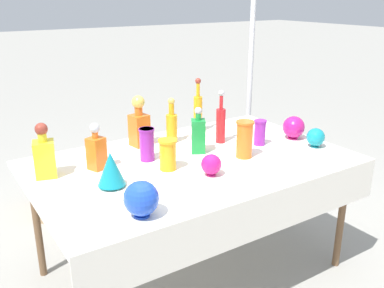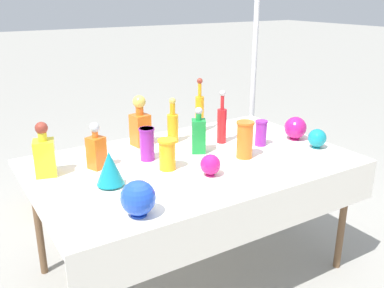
{
  "view_description": "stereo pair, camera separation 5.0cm",
  "coord_description": "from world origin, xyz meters",
  "px_view_note": "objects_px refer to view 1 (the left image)",
  "views": [
    {
      "loc": [
        -1.27,
        -1.96,
        1.69
      ],
      "look_at": [
        0.0,
        0.0,
        0.86
      ],
      "focal_mm": 40.0,
      "sensor_mm": 36.0,
      "label": 1
    },
    {
      "loc": [
        -1.23,
        -1.99,
        1.69
      ],
      "look_at": [
        0.0,
        0.0,
        0.86
      ],
      "focal_mm": 40.0,
      "sensor_mm": 36.0,
      "label": 2
    }
  ],
  "objects_px": {
    "square_decanter_3": "(198,134)",
    "slender_vase_2": "(168,154)",
    "slender_vase_0": "(147,143)",
    "cardboard_box_behind_left": "(62,191)",
    "tall_bottle_1": "(198,111)",
    "square_decanter_2": "(44,155)",
    "tall_bottle_2": "(221,123)",
    "canopy_pole": "(251,68)",
    "square_decanter_1": "(139,124)",
    "square_decanter_0": "(96,150)",
    "round_bowl_0": "(141,199)",
    "slender_vase_1": "(260,132)",
    "fluted_vase_0": "(111,169)",
    "slender_vase_3": "(245,138)",
    "round_bowl_2": "(211,165)",
    "round_bowl_1": "(294,127)",
    "round_bowl_3": "(316,137)",
    "tall_bottle_0": "(172,125)"
  },
  "relations": [
    {
      "from": "fluted_vase_0",
      "to": "canopy_pole",
      "type": "xyz_separation_m",
      "value": [
        1.65,
        0.88,
        0.23
      ]
    },
    {
      "from": "round_bowl_3",
      "to": "canopy_pole",
      "type": "height_order",
      "value": "canopy_pole"
    },
    {
      "from": "round_bowl_3",
      "to": "slender_vase_3",
      "type": "bearing_deg",
      "value": 167.56
    },
    {
      "from": "slender_vase_0",
      "to": "square_decanter_2",
      "type": "bearing_deg",
      "value": 171.51
    },
    {
      "from": "square_decanter_1",
      "to": "square_decanter_3",
      "type": "xyz_separation_m",
      "value": [
        0.24,
        -0.31,
        -0.03
      ]
    },
    {
      "from": "slender_vase_3",
      "to": "cardboard_box_behind_left",
      "type": "height_order",
      "value": "slender_vase_3"
    },
    {
      "from": "tall_bottle_1",
      "to": "round_bowl_2",
      "type": "relative_size",
      "value": 3.21
    },
    {
      "from": "round_bowl_2",
      "to": "cardboard_box_behind_left",
      "type": "height_order",
      "value": "round_bowl_2"
    },
    {
      "from": "slender_vase_0",
      "to": "round_bowl_1",
      "type": "bearing_deg",
      "value": -10.36
    },
    {
      "from": "slender_vase_0",
      "to": "slender_vase_2",
      "type": "distance_m",
      "value": 0.19
    },
    {
      "from": "fluted_vase_0",
      "to": "round_bowl_2",
      "type": "height_order",
      "value": "fluted_vase_0"
    },
    {
      "from": "square_decanter_3",
      "to": "slender_vase_2",
      "type": "xyz_separation_m",
      "value": [
        -0.29,
        -0.13,
        -0.02
      ]
    },
    {
      "from": "tall_bottle_0",
      "to": "round_bowl_3",
      "type": "distance_m",
      "value": 0.92
    },
    {
      "from": "slender_vase_0",
      "to": "cardboard_box_behind_left",
      "type": "xyz_separation_m",
      "value": [
        -0.23,
        1.13,
        -0.7
      ]
    },
    {
      "from": "slender_vase_2",
      "to": "round_bowl_1",
      "type": "xyz_separation_m",
      "value": [
        0.97,
        0.0,
        -0.01
      ]
    },
    {
      "from": "square_decanter_0",
      "to": "fluted_vase_0",
      "type": "distance_m",
      "value": 0.26
    },
    {
      "from": "square_decanter_3",
      "to": "round_bowl_2",
      "type": "distance_m",
      "value": 0.37
    },
    {
      "from": "square_decanter_3",
      "to": "fluted_vase_0",
      "type": "distance_m",
      "value": 0.67
    },
    {
      "from": "square_decanter_2",
      "to": "slender_vase_0",
      "type": "relative_size",
      "value": 1.54
    },
    {
      "from": "slender_vase_1",
      "to": "slender_vase_2",
      "type": "distance_m",
      "value": 0.7
    },
    {
      "from": "square_decanter_1",
      "to": "round_bowl_1",
      "type": "distance_m",
      "value": 1.03
    },
    {
      "from": "slender_vase_3",
      "to": "round_bowl_3",
      "type": "distance_m",
      "value": 0.51
    },
    {
      "from": "square_decanter_0",
      "to": "round_bowl_2",
      "type": "relative_size",
      "value": 2.24
    },
    {
      "from": "square_decanter_1",
      "to": "round_bowl_1",
      "type": "relative_size",
      "value": 2.12
    },
    {
      "from": "fluted_vase_0",
      "to": "round_bowl_1",
      "type": "relative_size",
      "value": 1.2
    },
    {
      "from": "tall_bottle_0",
      "to": "round_bowl_0",
      "type": "height_order",
      "value": "tall_bottle_0"
    },
    {
      "from": "tall_bottle_1",
      "to": "square_decanter_2",
      "type": "bearing_deg",
      "value": -169.13
    },
    {
      "from": "tall_bottle_1",
      "to": "square_decanter_0",
      "type": "xyz_separation_m",
      "value": [
        -0.85,
        -0.26,
        -0.04
      ]
    },
    {
      "from": "square_decanter_2",
      "to": "square_decanter_1",
      "type": "bearing_deg",
      "value": 15.05
    },
    {
      "from": "fluted_vase_0",
      "to": "round_bowl_2",
      "type": "bearing_deg",
      "value": -17.51
    },
    {
      "from": "tall_bottle_2",
      "to": "square_decanter_2",
      "type": "bearing_deg",
      "value": 176.84
    },
    {
      "from": "round_bowl_1",
      "to": "slender_vase_0",
      "type": "bearing_deg",
      "value": 169.64
    },
    {
      "from": "round_bowl_0",
      "to": "square_decanter_1",
      "type": "bearing_deg",
      "value": 64.08
    },
    {
      "from": "square_decanter_3",
      "to": "slender_vase_2",
      "type": "relative_size",
      "value": 1.64
    },
    {
      "from": "tall_bottle_2",
      "to": "canopy_pole",
      "type": "relative_size",
      "value": 0.13
    },
    {
      "from": "tall_bottle_2",
      "to": "square_decanter_0",
      "type": "xyz_separation_m",
      "value": [
        -0.84,
        0.01,
        -0.02
      ]
    },
    {
      "from": "square_decanter_1",
      "to": "slender_vase_0",
      "type": "relative_size",
      "value": 1.69
    },
    {
      "from": "square_decanter_1",
      "to": "round_bowl_0",
      "type": "relative_size",
      "value": 1.99
    },
    {
      "from": "tall_bottle_0",
      "to": "round_bowl_3",
      "type": "height_order",
      "value": "tall_bottle_0"
    },
    {
      "from": "square_decanter_1",
      "to": "slender_vase_3",
      "type": "height_order",
      "value": "square_decanter_1"
    },
    {
      "from": "square_decanter_0",
      "to": "round_bowl_0",
      "type": "height_order",
      "value": "square_decanter_0"
    },
    {
      "from": "slender_vase_1",
      "to": "round_bowl_3",
      "type": "relative_size",
      "value": 1.33
    },
    {
      "from": "slender_vase_0",
      "to": "canopy_pole",
      "type": "relative_size",
      "value": 0.07
    },
    {
      "from": "square_decanter_1",
      "to": "fluted_vase_0",
      "type": "bearing_deg",
      "value": -129.46
    },
    {
      "from": "square_decanter_0",
      "to": "slender_vase_3",
      "type": "bearing_deg",
      "value": -20.75
    },
    {
      "from": "slender_vase_2",
      "to": "slender_vase_3",
      "type": "height_order",
      "value": "slender_vase_3"
    },
    {
      "from": "tall_bottle_0",
      "to": "square_decanter_0",
      "type": "distance_m",
      "value": 0.6
    },
    {
      "from": "tall_bottle_2",
      "to": "square_decanter_1",
      "type": "distance_m",
      "value": 0.53
    },
    {
      "from": "round_bowl_1",
      "to": "slender_vase_2",
      "type": "bearing_deg",
      "value": -179.78
    },
    {
      "from": "slender_vase_0",
      "to": "canopy_pole",
      "type": "bearing_deg",
      "value": 26.31
    }
  ]
}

